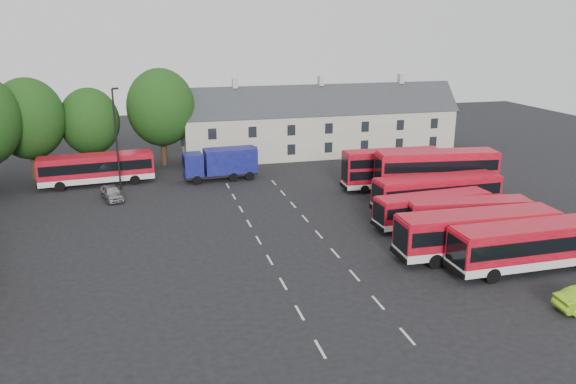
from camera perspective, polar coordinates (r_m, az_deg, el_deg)
name	(u,v)px	position (r m, az deg, el deg)	size (l,w,h in m)	color
ground	(264,250)	(42.70, -2.47, -5.87)	(140.00, 140.00, 0.00)	black
lane_markings	(289,237)	(45.04, 0.11, -4.61)	(5.15, 33.80, 0.01)	beige
treeline	(7,130)	(60.08, -26.61, 5.66)	(29.92, 32.59, 12.01)	black
terrace_houses	(320,125)	(73.14, 3.29, 6.84)	(35.70, 7.13, 10.06)	beige
bus_row_a	(532,243)	(42.09, 23.57, -4.74)	(11.78, 2.81, 3.33)	silver
bus_row_b	(478,231)	(42.91, 18.72, -3.74)	(12.11, 3.14, 3.40)	silver
bus_row_c	(468,213)	(47.69, 17.81, -2.04)	(10.27, 3.73, 2.84)	silver
bus_row_d	(433,207)	(48.37, 14.47, -1.51)	(10.12, 2.87, 2.83)	silver
bus_row_e	(437,191)	(52.19, 14.89, 0.12)	(11.73, 2.95, 3.30)	silver
bus_dd_south	(436,172)	(55.88, 14.81, 1.99)	(11.84, 4.07, 4.76)	silver
bus_dd_north	(392,167)	(58.33, 10.49, 2.52)	(10.17, 2.75, 4.13)	silver
bus_north	(96,167)	(62.31, -18.89, 2.43)	(11.79, 3.72, 3.28)	silver
box_truck	(221,163)	(61.36, -6.79, 2.98)	(7.99, 2.90, 3.44)	black
silver_car	(112,193)	(56.93, -17.46, -0.08)	(1.63, 4.05, 1.38)	#A4A7AC
lamppost	(116,137)	(58.99, -17.03, 5.40)	(0.72, 0.38, 10.40)	black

